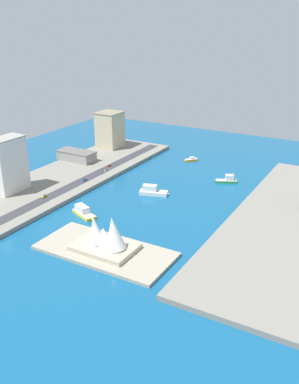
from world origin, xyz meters
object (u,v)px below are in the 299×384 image
(traffic_light_waterfront, at_px, (102,170))
(opera_landmark, at_px, (106,238))
(ferry_yellow_fast, at_px, (83,212))
(van_white, at_px, (106,170))
(ferry_green_doubledeck, at_px, (227,180))
(office_block_beige, at_px, (110,130))
(pickup_red, at_px, (109,166))
(taxi_yellow_cab, at_px, (44,196))
(water_taxi_orange, at_px, (191,160))
(hotel_broad_white, at_px, (8,165))
(hatchback_blue, at_px, (85,180))
(carpark_squat_concrete, at_px, (76,156))
(ferry_white_commuter, at_px, (153,191))

(traffic_light_waterfront, relative_size, opera_landmark, 0.18)
(ferry_yellow_fast, height_order, van_white, ferry_yellow_fast)
(ferry_green_doubledeck, distance_m, office_block_beige, 147.59)
(ferry_green_doubledeck, relative_size, office_block_beige, 0.52)
(office_block_beige, xyz_separation_m, van_white, (-40.89, 65.57, -17.70))
(office_block_beige, distance_m, opera_landmark, 217.17)
(ferry_yellow_fast, height_order, opera_landmark, opera_landmark)
(pickup_red, distance_m, traffic_light_waterfront, 23.52)
(pickup_red, relative_size, traffic_light_waterfront, 0.75)
(ferry_green_doubledeck, bearing_deg, taxi_yellow_cab, 44.98)
(traffic_light_waterfront, bearing_deg, office_block_beige, -59.92)
(water_taxi_orange, xyz_separation_m, hotel_broad_white, (88.77, 148.93, 23.47))
(van_white, distance_m, hatchback_blue, 30.25)
(carpark_squat_concrete, bearing_deg, ferry_white_commuter, 162.71)
(hotel_broad_white, bearing_deg, ferry_green_doubledeck, -141.88)
(ferry_yellow_fast, relative_size, taxi_yellow_cab, 4.56)
(carpark_squat_concrete, xyz_separation_m, hatchback_blue, (-41.32, 40.90, -3.75))
(water_taxi_orange, relative_size, taxi_yellow_cab, 2.48)
(ferry_green_doubledeck, distance_m, carpark_squat_concrete, 146.44)
(hotel_broad_white, xyz_separation_m, opera_landmark, (-118.66, 37.94, -14.62))
(taxi_yellow_cab, relative_size, traffic_light_waterfront, 0.79)
(ferry_green_doubledeck, bearing_deg, water_taxi_orange, -37.07)
(ferry_yellow_fast, relative_size, office_block_beige, 0.63)
(taxi_yellow_cab, bearing_deg, van_white, -94.53)
(hotel_broad_white, distance_m, carpark_squat_concrete, 88.71)
(ferry_yellow_fast, relative_size, hatchback_blue, 4.72)
(ferry_yellow_fast, xyz_separation_m, taxi_yellow_cab, (41.17, -4.99, 1.57))
(hotel_broad_white, xyz_separation_m, office_block_beige, (2.57, -141.87, -3.04))
(hotel_broad_white, distance_m, van_white, 87.87)
(ferry_white_commuter, distance_m, hatchback_blue, 61.50)
(ferry_green_doubledeck, relative_size, van_white, 4.42)
(water_taxi_orange, relative_size, hotel_broad_white, 0.29)
(water_taxi_orange, xyz_separation_m, opera_landmark, (-29.89, 186.87, 8.85))
(ferry_white_commuter, relative_size, carpark_squat_concrete, 0.66)
(ferry_white_commuter, bearing_deg, pickup_red, -26.49)
(van_white, bearing_deg, ferry_green_doubledeck, -161.68)
(van_white, xyz_separation_m, hatchback_blue, (1.27, 30.23, 0.07))
(water_taxi_orange, bearing_deg, pickup_red, 48.12)
(ferry_yellow_fast, bearing_deg, office_block_beige, -62.20)
(ferry_yellow_fast, xyz_separation_m, hotel_broad_white, (73.64, -2.64, 22.30))
(opera_landmark, bearing_deg, carpark_squat_concrete, -45.46)
(van_white, height_order, pickup_red, van_white)
(ferry_green_doubledeck, xyz_separation_m, office_block_beige, (142.81, -31.83, 19.33))
(van_white, height_order, traffic_light_waterfront, traffic_light_waterfront)
(ferry_green_doubledeck, relative_size, ferry_white_commuter, 0.78)
(ferry_yellow_fast, height_order, office_block_beige, office_block_beige)
(carpark_squat_concrete, relative_size, office_block_beige, 1.02)
(office_block_beige, xyz_separation_m, pickup_red, (-36.06, 54.60, -17.73))
(ferry_white_commuter, relative_size, opera_landmark, 0.67)
(office_block_beige, relative_size, opera_landmark, 1.00)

